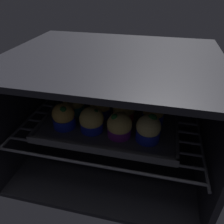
{
  "coord_description": "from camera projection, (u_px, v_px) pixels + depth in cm",
  "views": [
    {
      "loc": [
        13.06,
        -33.22,
        53.98
      ],
      "look_at": [
        0.0,
        22.71,
        17.04
      ],
      "focal_mm": 34.72,
      "sensor_mm": 36.0,
      "label": 1
    }
  ],
  "objects": [
    {
      "name": "muffin_row1_col3",
      "position": [
        153.0,
        112.0,
        0.65
      ],
      "size": [
        6.74,
        6.74,
        7.95
      ],
      "color": "#1928B7",
      "rests_on": "baking_tray"
    },
    {
      "name": "muffin_row1_col2",
      "position": [
        124.0,
        109.0,
        0.67
      ],
      "size": [
        7.0,
        7.0,
        7.85
      ],
      "color": "red",
      "rests_on": "baking_tray"
    },
    {
      "name": "oven_cavity",
      "position": [
        114.0,
        106.0,
        0.71
      ],
      "size": [
        59.0,
        47.0,
        37.0
      ],
      "color": "black",
      "rests_on": "ground"
    },
    {
      "name": "muffin_row0_col2",
      "position": [
        119.0,
        126.0,
        0.6
      ],
      "size": [
        6.95,
        6.95,
        7.37
      ],
      "color": "#7A238C",
      "rests_on": "baking_tray"
    },
    {
      "name": "baking_tray",
      "position": [
        112.0,
        118.0,
        0.7
      ],
      "size": [
        40.83,
        32.6,
        2.2
      ],
      "color": "#4C4C51",
      "rests_on": "oven_rack"
    },
    {
      "name": "muffin_row2_col2",
      "position": [
        130.0,
        97.0,
        0.73
      ],
      "size": [
        7.01,
        7.01,
        7.57
      ],
      "color": "silver",
      "rests_on": "baking_tray"
    },
    {
      "name": "muffin_row0_col3",
      "position": [
        148.0,
        129.0,
        0.58
      ],
      "size": [
        6.64,
        6.64,
        8.14
      ],
      "color": "#1928B7",
      "rests_on": "baking_tray"
    },
    {
      "name": "muffin_row1_col0",
      "position": [
        74.0,
        103.0,
        0.7
      ],
      "size": [
        7.02,
        7.02,
        7.89
      ],
      "color": "#0C8C84",
      "rests_on": "baking_tray"
    },
    {
      "name": "muffin_row0_col0",
      "position": [
        64.0,
        116.0,
        0.63
      ],
      "size": [
        6.61,
        6.61,
        7.61
      ],
      "color": "#1928B7",
      "rests_on": "baking_tray"
    },
    {
      "name": "oven_rack",
      "position": [
        111.0,
        122.0,
        0.7
      ],
      "size": [
        54.8,
        42.0,
        0.8
      ],
      "color": "#51515B",
      "rests_on": "oven_cavity"
    },
    {
      "name": "muffin_row2_col0",
      "position": [
        83.0,
        91.0,
        0.77
      ],
      "size": [
        6.98,
        6.98,
        7.65
      ],
      "color": "#1928B7",
      "rests_on": "baking_tray"
    },
    {
      "name": "muffin_row2_col1",
      "position": [
        106.0,
        94.0,
        0.75
      ],
      "size": [
        6.91,
        6.91,
        7.55
      ],
      "color": "#0C8C84",
      "rests_on": "baking_tray"
    },
    {
      "name": "muffin_row1_col1",
      "position": [
        101.0,
        107.0,
        0.69
      ],
      "size": [
        6.64,
        6.64,
        7.09
      ],
      "color": "#1928B7",
      "rests_on": "baking_tray"
    },
    {
      "name": "muffin_row0_col1",
      "position": [
        92.0,
        121.0,
        0.62
      ],
      "size": [
        7.0,
        7.0,
        7.37
      ],
      "color": "#1928B7",
      "rests_on": "baking_tray"
    },
    {
      "name": "muffin_row2_col3",
      "position": [
        153.0,
        100.0,
        0.72
      ],
      "size": [
        7.23,
        7.23,
        7.78
      ],
      "color": "#7A238C",
      "rests_on": "baking_tray"
    }
  ]
}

